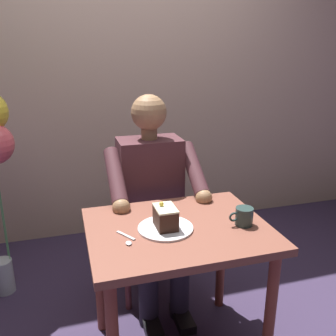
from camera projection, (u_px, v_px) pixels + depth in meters
The scene contains 8 objects.
cafe_rear_panel at pixel (119, 44), 2.76m from camera, with size 6.40×0.12×3.00m, color #CDAF94.
dining_table at pixel (178, 247), 1.70m from camera, with size 0.82×0.64×0.70m.
chair at pixel (147, 213), 2.31m from camera, with size 0.42×0.42×0.88m.
seated_person at pixel (153, 201), 2.11m from camera, with size 0.53×0.58×1.23m.
dessert_plate at pixel (166, 228), 1.64m from camera, with size 0.25×0.25×0.01m, color white.
cake_slice at pixel (165, 217), 1.62m from camera, with size 0.09×0.13×0.12m.
coffee_cup at pixel (244, 216), 1.67m from camera, with size 0.12×0.08×0.08m.
dessert_spoon at pixel (127, 240), 1.54m from camera, with size 0.07×0.14×0.01m.
Camera 1 is at (0.46, 1.43, 1.47)m, focal length 39.18 mm.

